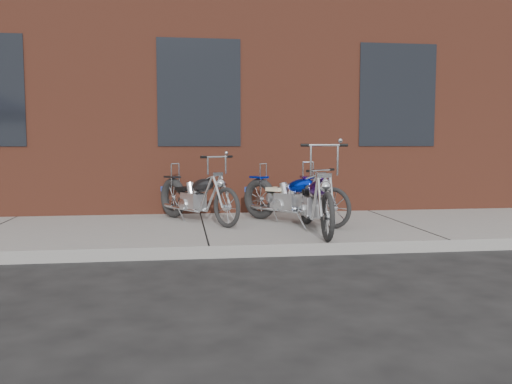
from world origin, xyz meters
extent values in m
plane|color=black|center=(0.00, 0.00, 0.00)|extent=(120.00, 120.00, 0.00)
cube|color=gray|center=(0.00, 1.50, 0.07)|extent=(22.00, 3.00, 0.15)
cube|color=brown|center=(0.00, 8.00, 4.00)|extent=(22.00, 10.00, 8.00)
torus|color=black|center=(1.53, 1.44, 0.49)|extent=(0.17, 0.69, 0.68)
torus|color=black|center=(1.44, -0.04, 0.46)|extent=(0.10, 0.62, 0.61)
cube|color=#B4B4B4|center=(1.49, 0.83, 0.48)|extent=(0.29, 0.39, 0.28)
ellipsoid|color=#310D5E|center=(1.48, 0.57, 0.75)|extent=(0.28, 0.53, 0.29)
cube|color=black|center=(1.51, 1.08, 0.67)|extent=(0.24, 0.28, 0.06)
cylinder|color=silver|center=(1.45, 0.07, 0.71)|extent=(0.05, 0.28, 0.51)
cylinder|color=silver|center=(1.46, 0.19, 1.33)|extent=(0.52, 0.06, 0.03)
cylinder|color=silver|center=(1.53, 1.36, 0.85)|extent=(0.02, 0.02, 0.45)
cylinder|color=silver|center=(1.62, 1.03, 0.36)|extent=(0.10, 0.85, 0.05)
torus|color=black|center=(1.00, 2.09, 0.47)|extent=(0.51, 0.58, 0.65)
torus|color=black|center=(1.90, 0.99, 0.44)|extent=(0.42, 0.49, 0.59)
cube|color=#B4B4B4|center=(1.37, 1.64, 0.47)|extent=(0.42, 0.44, 0.27)
ellipsoid|color=#041FB8|center=(1.53, 1.45, 0.73)|extent=(0.49, 0.53, 0.28)
cube|color=beige|center=(1.22, 1.83, 0.65)|extent=(0.33, 0.33, 0.05)
cylinder|color=silver|center=(1.82, 1.08, 0.68)|extent=(0.19, 0.23, 0.49)
cylinder|color=silver|center=(1.75, 1.17, 0.97)|extent=(0.40, 0.33, 0.03)
cylinder|color=silver|center=(1.05, 2.04, 0.82)|extent=(0.03, 0.03, 0.43)
cylinder|color=silver|center=(1.33, 1.87, 0.35)|extent=(0.55, 0.66, 0.04)
torus|color=black|center=(-0.38, 2.42, 0.47)|extent=(0.46, 0.61, 0.64)
torus|color=black|center=(0.39, 1.25, 0.44)|extent=(0.37, 0.52, 0.58)
cube|color=#B4B4B4|center=(-0.06, 1.95, 0.46)|extent=(0.41, 0.44, 0.27)
ellipsoid|color=black|center=(0.08, 1.74, 0.72)|extent=(0.46, 0.54, 0.27)
cube|color=black|center=(-0.19, 2.14, 0.64)|extent=(0.32, 0.33, 0.05)
cylinder|color=silver|center=(0.33, 1.35, 0.67)|extent=(0.17, 0.24, 0.48)
cylinder|color=silver|center=(0.27, 1.44, 1.16)|extent=(0.43, 0.29, 0.03)
cylinder|color=silver|center=(-0.34, 2.36, 0.81)|extent=(0.03, 0.03, 0.43)
cylinder|color=silver|center=(-0.08, 2.17, 0.35)|extent=(0.48, 0.70, 0.04)
camera|label=1|loc=(-0.31, -6.27, 1.35)|focal=38.00mm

